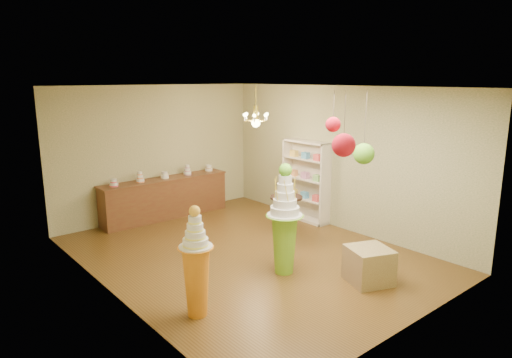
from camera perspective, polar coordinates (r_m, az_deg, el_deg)
floor at (r=8.43m, az=-1.12°, el=-9.43°), size 6.50×6.50×0.00m
ceiling at (r=7.81m, az=-1.22°, el=11.42°), size 6.50×6.50×0.00m
wall_back at (r=10.67m, az=-12.20°, el=3.37°), size 5.00×0.04×3.00m
wall_front at (r=5.89m, az=19.12°, el=-4.48°), size 5.00×0.04×3.00m
wall_left at (r=6.75m, az=-17.95°, el=-2.27°), size 0.04×6.50×3.00m
wall_right at (r=9.72m, az=10.40°, el=2.56°), size 0.04×6.50×3.00m
pedestal_green at (r=7.46m, az=3.58°, el=-6.26°), size 0.65×0.65×1.84m
pedestal_orange at (r=6.25m, az=-7.46°, el=-11.45°), size 0.56×0.56×1.55m
burlap_riser at (r=7.48m, az=13.92°, el=-10.42°), size 0.80×0.80×0.56m
sideboard at (r=10.64m, az=-11.23°, el=-2.25°), size 3.04×0.54×1.16m
shelving_unit at (r=10.24m, az=6.25°, el=-0.22°), size 0.33×1.20×1.80m
round_table at (r=9.23m, az=3.79°, el=-3.94°), size 0.73×0.73×0.83m
vase at (r=9.13m, az=3.83°, el=-1.56°), size 0.23×0.23×0.20m
pom_red_left at (r=5.90m, az=10.90°, el=4.18°), size 0.30×0.30×0.83m
pom_green_mid at (r=6.98m, az=13.33°, el=3.09°), size 0.32×0.32×1.11m
pom_red_right at (r=6.01m, az=9.61°, el=6.74°), size 0.20×0.20×0.53m
chandelier at (r=9.36m, az=-0.02°, el=7.34°), size 0.72×0.72×0.85m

